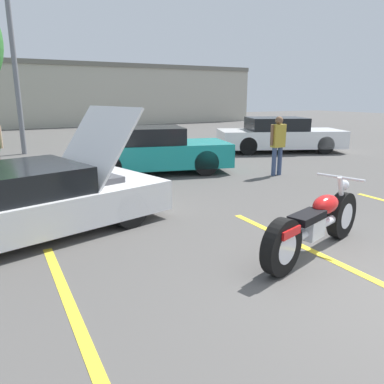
% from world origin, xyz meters
% --- Properties ---
extents(parking_stripe_foreground, '(0.12, 4.56, 0.01)m').
position_xyz_m(parking_stripe_foreground, '(-3.30, 1.16, 0.00)').
color(parking_stripe_foreground, yellow).
rests_on(parking_stripe_foreground, ground).
extents(parking_stripe_middle, '(0.12, 4.56, 0.01)m').
position_xyz_m(parking_stripe_middle, '(-0.03, 1.16, 0.00)').
color(parking_stripe_middle, yellow).
rests_on(parking_stripe_middle, ground).
extents(far_building, '(32.00, 4.20, 4.40)m').
position_xyz_m(far_building, '(0.00, 27.10, 2.34)').
color(far_building, '#B2AD9E').
rests_on(far_building, ground).
extents(light_pole, '(1.21, 0.28, 8.96)m').
position_xyz_m(light_pole, '(-2.71, 13.36, 4.87)').
color(light_pole, slate).
rests_on(light_pole, ground).
extents(motorcycle, '(2.36, 0.99, 0.99)m').
position_xyz_m(motorcycle, '(-0.08, 1.55, 0.42)').
color(motorcycle, black).
rests_on(motorcycle, ground).
extents(show_car_hood_open, '(4.66, 2.90, 1.93)m').
position_xyz_m(show_car_hood_open, '(-3.44, 4.23, 0.54)').
color(show_car_hood_open, white).
rests_on(show_car_hood_open, ground).
extents(parked_car_right_row, '(5.07, 3.55, 1.31)m').
position_xyz_m(parked_car_right_row, '(6.07, 9.39, 0.62)').
color(parked_car_right_row, white).
rests_on(parked_car_right_row, ground).
extents(parked_car_mid_row, '(4.48, 2.70, 1.28)m').
position_xyz_m(parked_car_mid_row, '(0.14, 7.83, 0.61)').
color(parked_car_mid_row, teal).
rests_on(parked_car_mid_row, ground).
extents(spectator_near_motorcycle, '(0.52, 0.21, 1.59)m').
position_xyz_m(spectator_near_motorcycle, '(2.97, 5.89, 0.94)').
color(spectator_near_motorcycle, '#38476B').
rests_on(spectator_near_motorcycle, ground).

